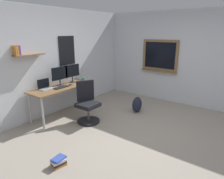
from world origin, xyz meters
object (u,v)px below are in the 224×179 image
Objects in this scene: keyboard at (61,87)px; computer_mouse at (70,85)px; monitor_secondary at (72,72)px; coffee_mug at (83,79)px; laptop at (45,87)px; office_chair at (87,105)px; backpack at (137,105)px; book_stack_on_floor at (59,162)px; desk at (62,89)px; monitor_primary at (60,75)px.

computer_mouse is at bearing 0.00° from keyboard.
monitor_secondary is 5.04× the size of coffee_mug.
coffee_mug is (1.08, -0.17, -0.01)m from laptop.
office_chair is 9.13× the size of computer_mouse.
laptop reaches higher than keyboard.
backpack is 2.65m from book_stack_on_floor.
office_chair reaches higher than coffee_mug.
desk is 2.11m from book_stack_on_floor.
laptop is 0.67× the size of monitor_primary.
monitor_primary is 0.34m from keyboard.
office_chair is 0.75m from computer_mouse.
keyboard is at bearing 47.64° from book_stack_on_floor.
computer_mouse is at bearing -21.39° from laptop.
monitor_primary is 1.25× the size of keyboard.
keyboard is 0.28m from computer_mouse.
keyboard reaches higher than desk.
monitor_primary is at bearing 169.65° from coffee_mug.
office_chair is 2.57× the size of keyboard.
laptop is at bearing 137.05° from backpack.
monitor_primary is 0.41m from monitor_secondary.
coffee_mug is at bearing -10.35° from monitor_primary.
monitor_primary is at bearing 94.55° from office_chair.
coffee_mug is 0.37× the size of book_stack_on_floor.
computer_mouse is (0.28, 0.00, 0.01)m from keyboard.
computer_mouse is 0.52m from coffee_mug.
desk is 0.41m from laptop.
monitor_secondary is (0.45, 0.10, 0.34)m from desk.
keyboard is at bearing -37.83° from laptop.
laptop reaches higher than office_chair.
monitor_secondary is at bearing -3.39° from laptop.
office_chair is 1.70m from book_stack_on_floor.
monitor_secondary is at bearing 41.12° from book_stack_on_floor.
computer_mouse is 1.13× the size of coffee_mug.
monitor_secondary is 1.88m from backpack.
keyboard is (-0.19, 0.65, 0.35)m from office_chair.
office_chair is 2.05× the size of monitor_primary.
keyboard is at bearing -125.21° from monitor_primary.
desk is 0.36m from monitor_primary.
monitor_secondary is at bearing 67.49° from office_chair.
office_chair is 1.08m from monitor_secondary.
office_chair is 1.07m from laptop.
book_stack_on_floor is (-1.41, -1.59, -0.95)m from monitor_primary.
desk is 0.23m from computer_mouse.
laptop is 1.09m from coffee_mug.
book_stack_on_floor is (-1.29, -1.42, -0.69)m from keyboard.
monitor_secondary is at bearing 18.11° from keyboard.
office_chair is 2.33× the size of backpack.
backpack is (1.35, -1.30, -0.55)m from keyboard.
desk is 1.71× the size of office_chair.
laptop reaches higher than coffee_mug.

